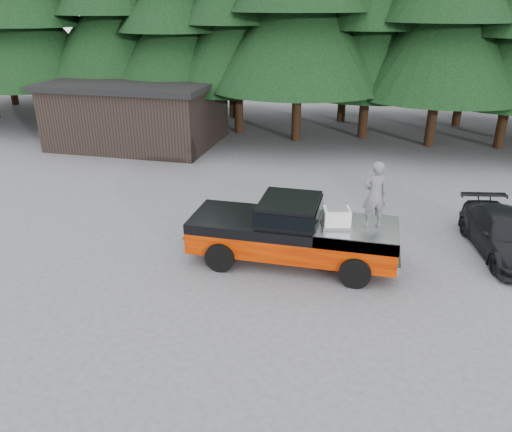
% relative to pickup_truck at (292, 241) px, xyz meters
% --- Properties ---
extents(ground, '(120.00, 120.00, 0.00)m').
position_rel_pickup_truck_xyz_m(ground, '(-1.20, -0.62, -0.67)').
color(ground, '#4E4E51').
rests_on(ground, ground).
extents(pickup_truck, '(6.00, 2.04, 1.33)m').
position_rel_pickup_truck_xyz_m(pickup_truck, '(0.00, 0.00, 0.00)').
color(pickup_truck, '#CA3800').
rests_on(pickup_truck, ground).
extents(truck_cab, '(1.66, 1.90, 0.59)m').
position_rel_pickup_truck_xyz_m(truck_cab, '(-0.10, 0.00, 0.96)').
color(truck_cab, black).
rests_on(truck_cab, pickup_truck).
extents(air_compressor, '(0.82, 0.73, 0.48)m').
position_rel_pickup_truck_xyz_m(air_compressor, '(1.22, -0.16, 0.91)').
color(air_compressor, silver).
rests_on(air_compressor, pickup_truck).
extents(man_on_bed, '(0.79, 0.66, 1.85)m').
position_rel_pickup_truck_xyz_m(man_on_bed, '(2.16, 0.03, 1.59)').
color(man_on_bed, '#58575E').
rests_on(man_on_bed, pickup_truck).
extents(parked_car, '(2.47, 4.47, 1.23)m').
position_rel_pickup_truck_xyz_m(parked_car, '(6.06, 2.01, -0.05)').
color(parked_car, black).
rests_on(parked_car, ground).
extents(utility_building, '(8.40, 6.40, 3.30)m').
position_rel_pickup_truck_xyz_m(utility_building, '(-10.20, 11.38, 1.00)').
color(utility_building, black).
rests_on(utility_building, ground).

